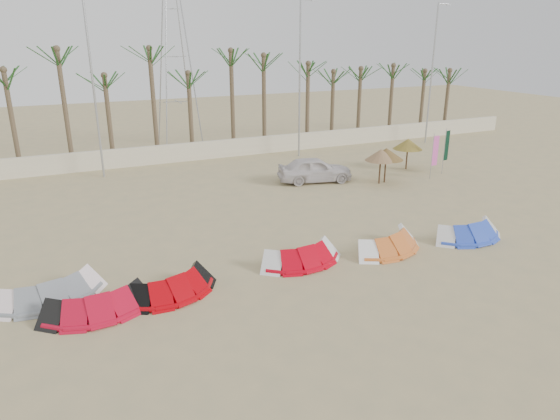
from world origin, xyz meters
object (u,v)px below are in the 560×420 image
kite_red_left (96,299)px  parasol_mid (386,154)px  kite_red_mid (171,281)px  parasol_left (381,155)px  car (315,169)px  kite_orange (385,239)px  kite_blue (465,228)px  parasol_right (408,144)px  kite_grey (49,286)px  kite_red_right (299,252)px

kite_red_left → parasol_mid: size_ratio=1.68×
kite_red_mid → parasol_left: (14.71, 8.33, 1.36)m
kite_red_mid → car: car is taller
parasol_left → kite_orange: bearing=-124.0°
kite_red_left → kite_blue: size_ratio=1.05×
parasol_mid → parasol_right: size_ratio=1.03×
kite_grey → kite_orange: (13.01, -1.40, -0.00)m
parasol_left → parasol_mid: bearing=12.2°
kite_grey → kite_blue: same height
kite_red_left → kite_blue: (15.61, -0.23, -0.00)m
kite_red_mid → parasol_mid: 17.42m
kite_orange → kite_grey: bearing=173.9°
kite_orange → parasol_mid: bearing=54.2°
kite_blue → kite_red_right: bearing=173.9°
kite_red_left → parasol_mid: 19.73m
parasol_mid → parasol_right: (3.26, 2.05, -0.06)m
kite_red_mid → kite_blue: same height
kite_grey → kite_red_mid: (3.90, -1.42, -0.00)m
kite_grey → parasol_mid: 20.37m
kite_blue → car: 10.92m
kite_red_left → kite_orange: 11.63m
parasol_right → car: bearing=-179.0°
parasol_left → parasol_right: bearing=30.0°
kite_orange → parasol_mid: (6.07, 8.41, 1.36)m
kite_orange → car: bearing=77.9°
kite_red_left → parasol_left: bearing=26.3°
kite_red_right → kite_orange: 3.92m
kite_red_right → car: size_ratio=0.78×
kite_red_right → parasol_mid: bearing=38.8°
kite_blue → parasol_left: size_ratio=1.60×
parasol_left → kite_red_left: bearing=-153.7°
kite_blue → parasol_right: 12.21m
kite_red_right → kite_orange: size_ratio=0.94×
parasol_left → parasol_mid: same height
kite_red_left → kite_red_right: (7.72, 0.61, -0.00)m
parasol_mid → kite_red_left: bearing=-154.0°
kite_red_mid → kite_red_right: bearing=4.7°
kite_red_left → parasol_right: 23.55m
parasol_mid → kite_orange: bearing=-125.8°
kite_red_left → parasol_left: size_ratio=1.68×
kite_red_mid → parasol_right: (18.44, 10.48, 1.30)m
kite_red_mid → parasol_mid: size_ratio=1.69×
kite_red_right → kite_orange: (3.90, -0.40, 0.00)m
kite_red_mid → kite_orange: bearing=0.2°
kite_grey → parasol_right: size_ratio=1.86×
parasol_left → kite_grey: bearing=-159.6°
kite_red_mid → kite_blue: size_ratio=1.06×
kite_grey → kite_orange: size_ratio=1.02×
kite_red_right → parasol_left: (9.50, 7.90, 1.36)m
kite_red_right → kite_blue: bearing=-6.1°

